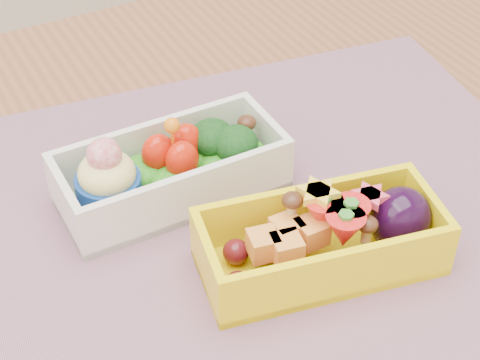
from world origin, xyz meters
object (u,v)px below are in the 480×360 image
table (248,356)px  placemat (234,228)px  bento_white (170,170)px  bento_yellow (326,239)px

table → placemat: placemat is taller
bento_white → placemat: bearing=-65.0°
placemat → bento_yellow: 0.08m
placemat → bento_white: size_ratio=3.06×
placemat → bento_yellow: bearing=-58.9°
placemat → bento_white: bento_white is taller
bento_yellow → placemat: bearing=132.2°
table → bento_white: (-0.02, 0.09, 0.13)m
table → bento_white: 0.16m
bento_white → table: bearing=-80.0°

